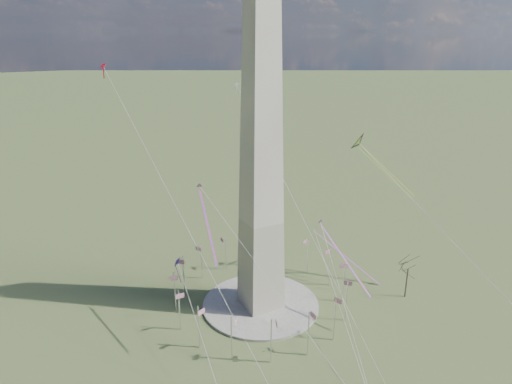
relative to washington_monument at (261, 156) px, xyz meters
name	(u,v)px	position (x,y,z in m)	size (l,w,h in m)	color
ground	(261,305)	(0.00, 0.00, -47.95)	(2000.00, 2000.00, 0.00)	#486231
plaza	(261,304)	(0.00, 0.00, -47.55)	(36.00, 36.00, 0.80)	#AEAB9F
washington_monument	(261,156)	(0.00, 0.00, 0.00)	(15.56, 15.56, 100.00)	#A69F8B
flagpole_ring	(261,285)	(0.00, 0.00, -40.68)	(54.40, 54.40, 13.00)	white
tree_near	(408,267)	(43.54, -17.13, -37.37)	(8.48, 8.48, 14.83)	#4B3C2E
kite_delta_black	(361,145)	(39.41, 4.67, -2.24)	(14.09, 21.96, 18.21)	black
kite_diamond_purple	(178,265)	(-24.20, 5.04, -30.02)	(2.28, 2.93, 8.55)	navy
kite_streamer_left	(336,247)	(19.05, -11.51, -27.01)	(3.30, 22.94, 15.74)	#F85027
kite_streamer_mid	(205,213)	(-18.59, -3.67, -11.96)	(5.39, 21.26, 14.72)	#F85027
kite_streamer_right	(336,248)	(31.85, 4.85, -37.51)	(15.69, 20.74, 16.93)	#F85027
kite_small_red	(103,67)	(-34.67, 29.05, 23.13)	(1.42, 1.53, 4.26)	#F81D38
kite_small_white	(236,86)	(15.96, 49.15, 13.61)	(1.45, 1.58, 4.37)	white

